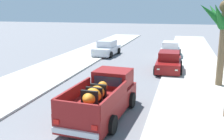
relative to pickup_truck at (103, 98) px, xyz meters
name	(u,v)px	position (x,y,z in m)	size (l,w,h in m)	color
sidewalk_left	(43,74)	(-6.38, 5.83, -0.75)	(4.61, 60.00, 0.12)	#B2AFA8
sidewalk_right	(197,85)	(4.34, 5.83, -0.75)	(4.61, 60.00, 0.12)	#B2AFA8
curb_left	(55,75)	(-5.47, 5.83, -0.76)	(0.16, 60.00, 0.10)	silver
curb_right	(182,84)	(3.43, 5.83, -0.76)	(0.16, 60.00, 0.10)	silver
pickup_truck	(103,98)	(0.00, 0.00, 0.00)	(2.45, 5.32, 1.80)	maroon
car_right_near	(169,62)	(2.38, 9.46, -0.10)	(2.06, 4.28, 1.54)	maroon
car_left_mid	(107,48)	(-4.23, 14.95, -0.10)	(2.20, 4.33, 1.54)	silver
car_right_mid	(170,50)	(2.16, 15.68, -0.10)	(2.04, 4.27, 1.54)	silver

